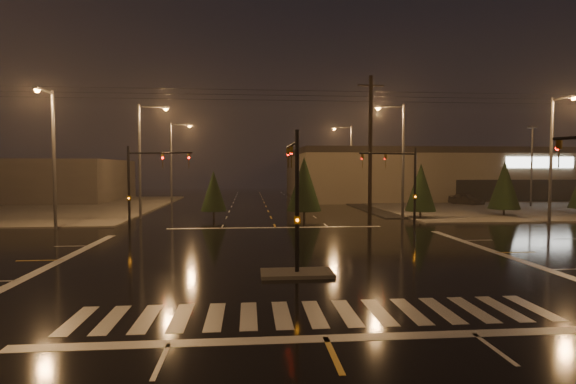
% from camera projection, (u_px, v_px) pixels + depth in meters
% --- Properties ---
extents(ground, '(140.00, 140.00, 0.00)m').
position_uv_depth(ground, '(289.00, 256.00, 22.59)').
color(ground, black).
rests_on(ground, ground).
extents(sidewalk_ne, '(36.00, 36.00, 0.12)m').
position_uv_depth(sidewalk_ne, '(510.00, 204.00, 55.04)').
color(sidewalk_ne, '#494641').
rests_on(sidewalk_ne, ground).
extents(median_island, '(3.00, 1.60, 0.15)m').
position_uv_depth(median_island, '(297.00, 273.00, 18.61)').
color(median_island, '#494641').
rests_on(median_island, ground).
extents(crosswalk, '(15.00, 2.60, 0.01)m').
position_uv_depth(crosswalk, '(315.00, 314.00, 13.64)').
color(crosswalk, beige).
rests_on(crosswalk, ground).
extents(stop_bar_near, '(16.00, 0.50, 0.01)m').
position_uv_depth(stop_bar_near, '(326.00, 338.00, 11.65)').
color(stop_bar_near, beige).
rests_on(stop_bar_near, ground).
extents(stop_bar_far, '(16.00, 0.50, 0.01)m').
position_uv_depth(stop_bar_far, '(276.00, 228.00, 33.53)').
color(stop_bar_far, beige).
rests_on(stop_bar_far, ground).
extents(parking_lot, '(50.00, 24.00, 0.08)m').
position_uv_depth(parking_lot, '(560.00, 205.00, 53.49)').
color(parking_lot, black).
rests_on(parking_lot, ground).
extents(retail_building, '(60.20, 28.30, 7.20)m').
position_uv_depth(retail_building, '(482.00, 172.00, 71.18)').
color(retail_building, '#6C644D').
rests_on(retail_building, ground).
extents(commercial_block, '(30.00, 18.00, 5.60)m').
position_uv_depth(commercial_block, '(6.00, 180.00, 61.18)').
color(commercial_block, '#3B3634').
rests_on(commercial_block, ground).
extents(signal_mast_median, '(0.25, 4.59, 6.00)m').
position_uv_depth(signal_mast_median, '(295.00, 184.00, 19.34)').
color(signal_mast_median, black).
rests_on(signal_mast_median, ground).
extents(signal_mast_ne, '(4.84, 1.86, 6.00)m').
position_uv_depth(signal_mast_ne, '(404.00, 177.00, 33.30)').
color(signal_mast_ne, black).
rests_on(signal_mast_ne, ground).
extents(signal_mast_nw, '(4.84, 1.86, 6.00)m').
position_uv_depth(signal_mast_nw, '(142.00, 177.00, 31.65)').
color(signal_mast_nw, black).
rests_on(signal_mast_nw, ground).
extents(streetlight_1, '(2.77, 0.32, 10.00)m').
position_uv_depth(streetlight_1, '(143.00, 153.00, 39.22)').
color(streetlight_1, '#38383A').
rests_on(streetlight_1, ground).
extents(streetlight_2, '(2.77, 0.32, 10.00)m').
position_uv_depth(streetlight_2, '(174.00, 157.00, 55.14)').
color(streetlight_2, '#38383A').
rests_on(streetlight_2, ground).
extents(streetlight_3, '(2.77, 0.32, 10.00)m').
position_uv_depth(streetlight_3, '(400.00, 153.00, 39.18)').
color(streetlight_3, '#38383A').
rests_on(streetlight_3, ground).
extents(streetlight_4, '(2.77, 0.32, 10.00)m').
position_uv_depth(streetlight_4, '(349.00, 158.00, 59.07)').
color(streetlight_4, '#38383A').
rests_on(streetlight_4, ground).
extents(streetlight_5, '(0.32, 2.77, 10.00)m').
position_uv_depth(streetlight_5, '(52.00, 149.00, 32.02)').
color(streetlight_5, '#38383A').
rests_on(streetlight_5, ground).
extents(streetlight_6, '(0.32, 2.77, 10.00)m').
position_uv_depth(streetlight_6, '(554.00, 151.00, 35.33)').
color(streetlight_6, '#38383A').
rests_on(streetlight_6, ground).
extents(utility_pole_1, '(2.20, 0.32, 12.00)m').
position_uv_depth(utility_pole_1, '(370.00, 148.00, 36.89)').
color(utility_pole_1, black).
rests_on(utility_pole_1, ground).
extents(conifer_0, '(2.66, 2.66, 4.86)m').
position_uv_depth(conifer_0, '(421.00, 187.00, 39.36)').
color(conifer_0, black).
rests_on(conifer_0, ground).
extents(conifer_1, '(2.82, 2.82, 5.11)m').
position_uv_depth(conifer_1, '(504.00, 185.00, 41.30)').
color(conifer_1, black).
rests_on(conifer_1, ground).
extents(conifer_3, '(2.26, 2.26, 4.23)m').
position_uv_depth(conifer_3, '(214.00, 191.00, 39.13)').
color(conifer_3, black).
rests_on(conifer_3, ground).
extents(conifer_4, '(3.04, 3.04, 5.46)m').
position_uv_depth(conifer_4, '(304.00, 184.00, 39.43)').
color(conifer_4, black).
rests_on(conifer_4, ground).
extents(car_parked, '(3.49, 4.71, 1.49)m').
position_uv_depth(car_parked, '(466.00, 199.00, 54.12)').
color(car_parked, black).
rests_on(car_parked, ground).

